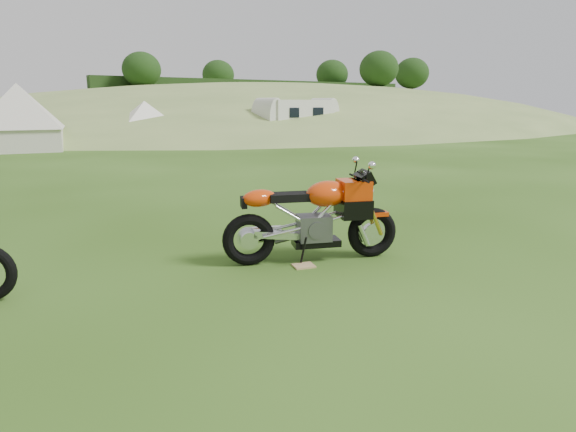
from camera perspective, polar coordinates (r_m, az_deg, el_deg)
ground at (r=6.03m, az=2.32°, el=-7.02°), size 120.00×120.00×0.00m
hillside at (r=52.32m, az=-2.20°, el=11.07°), size 80.00×64.00×8.00m
hedgerow at (r=52.32m, az=-2.20°, el=11.07°), size 36.00×1.20×8.60m
sport_motorcycle at (r=6.40m, az=2.90°, el=0.58°), size 2.34×1.36×1.37m
plywood_board at (r=6.33m, az=1.87°, el=-5.91°), size 0.32×0.28×0.02m
tent_left at (r=24.50m, az=-29.15°, el=10.07°), size 3.76×3.76×2.79m
tent_mid at (r=27.16m, az=-16.54°, el=10.86°), size 2.86×2.86×2.33m
caravan at (r=27.55m, az=1.00°, el=11.36°), size 4.92×2.36×2.26m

